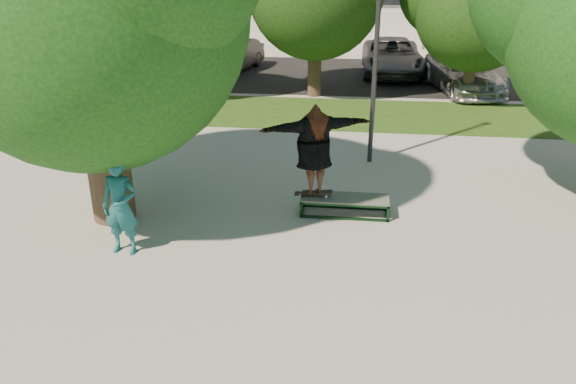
# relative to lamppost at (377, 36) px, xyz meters

# --- Properties ---
(ground) EXTENTS (120.00, 120.00, 0.00)m
(ground) POSITION_rel_lamppost_xyz_m (-1.00, -5.00, -3.15)
(ground) COLOR #A39D96
(ground) RESTS_ON ground
(grass_strip) EXTENTS (30.00, 4.00, 0.02)m
(grass_strip) POSITION_rel_lamppost_xyz_m (0.00, 4.50, -3.14)
(grass_strip) COLOR #1E4012
(grass_strip) RESTS_ON ground
(asphalt_strip) EXTENTS (40.00, 8.00, 0.01)m
(asphalt_strip) POSITION_rel_lamppost_xyz_m (-1.00, 11.00, -3.15)
(asphalt_strip) COLOR black
(asphalt_strip) RESTS_ON ground
(bg_tree_right) EXTENTS (5.04, 4.31, 5.43)m
(bg_tree_right) POSITION_rel_lamppost_xyz_m (3.43, 6.57, 0.34)
(bg_tree_right) COLOR #38281E
(bg_tree_right) RESTS_ON ground
(lamppost) EXTENTS (0.25, 0.15, 6.11)m
(lamppost) POSITION_rel_lamppost_xyz_m (0.00, 0.00, 0.00)
(lamppost) COLOR #2D2D30
(lamppost) RESTS_ON ground
(grind_box) EXTENTS (1.80, 0.60, 0.38)m
(grind_box) POSITION_rel_lamppost_xyz_m (-0.55, -3.26, -2.96)
(grind_box) COLOR black
(grind_box) RESTS_ON ground
(skater_rig) EXTENTS (2.34, 1.51, 1.94)m
(skater_rig) POSITION_rel_lamppost_xyz_m (-1.20, -3.26, -1.77)
(skater_rig) COLOR white
(skater_rig) RESTS_ON grind_box
(bystander) EXTENTS (0.69, 0.49, 1.81)m
(bystander) POSITION_rel_lamppost_xyz_m (-4.44, -5.34, -2.25)
(bystander) COLOR #185B5E
(bystander) RESTS_ON ground
(car_silver_a) EXTENTS (1.79, 4.30, 1.46)m
(car_silver_a) POSITION_rel_lamppost_xyz_m (-10.00, 10.10, -2.42)
(car_silver_a) COLOR #AAAAAF
(car_silver_a) RESTS_ON asphalt_strip
(car_dark) EXTENTS (2.24, 4.39, 1.38)m
(car_dark) POSITION_rel_lamppost_xyz_m (-6.00, 11.26, -2.46)
(car_dark) COLOR black
(car_dark) RESTS_ON asphalt_strip
(car_grey) EXTENTS (2.62, 5.51, 1.52)m
(car_grey) POSITION_rel_lamppost_xyz_m (1.07, 11.50, -2.39)
(car_grey) COLOR slate
(car_grey) RESTS_ON asphalt_strip
(car_silver_b) EXTENTS (3.05, 5.35, 1.46)m
(car_silver_b) POSITION_rel_lamppost_xyz_m (3.60, 8.50, -2.42)
(car_silver_b) COLOR #A8A7AC
(car_silver_b) RESTS_ON asphalt_strip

